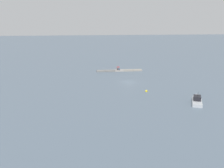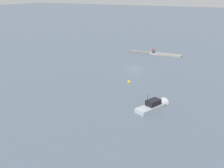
{
  "view_description": "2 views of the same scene",
  "coord_description": "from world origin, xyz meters",
  "px_view_note": "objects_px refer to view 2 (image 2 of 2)",
  "views": [
    {
      "loc": [
        13.98,
        69.17,
        17.3
      ],
      "look_at": [
        6.29,
        10.95,
        2.44
      ],
      "focal_mm": 39.95,
      "sensor_mm": 36.0,
      "label": 1
    },
    {
      "loc": [
        -22.14,
        58.53,
        18.79
      ],
      "look_at": [
        -1.17,
        15.62,
        1.18
      ],
      "focal_mm": 41.45,
      "sensor_mm": 36.0,
      "label": 2
    }
  ],
  "objects_px": {
    "person_seated_brown_right": "(153,52)",
    "umbrella_open_red": "(154,49)",
    "person_seated_blue_left": "(154,52)",
    "motorboat_grey_near": "(155,106)",
    "mooring_buoy_mid": "(129,82)"
  },
  "relations": [
    {
      "from": "person_seated_brown_right",
      "to": "umbrella_open_red",
      "type": "relative_size",
      "value": 0.57
    },
    {
      "from": "person_seated_blue_left",
      "to": "person_seated_brown_right",
      "type": "height_order",
      "value": "same"
    },
    {
      "from": "motorboat_grey_near",
      "to": "mooring_buoy_mid",
      "type": "bearing_deg",
      "value": 155.5
    },
    {
      "from": "motorboat_grey_near",
      "to": "umbrella_open_red",
      "type": "bearing_deg",
      "value": 131.62
    },
    {
      "from": "person_seated_blue_left",
      "to": "motorboat_grey_near",
      "type": "xyz_separation_m",
      "value": [
        -11.46,
        36.42,
        -0.4
      ]
    },
    {
      "from": "person_seated_brown_right",
      "to": "mooring_buoy_mid",
      "type": "relative_size",
      "value": 1.19
    },
    {
      "from": "person_seated_brown_right",
      "to": "mooring_buoy_mid",
      "type": "distance_m",
      "value": 27.02
    },
    {
      "from": "person_seated_brown_right",
      "to": "mooring_buoy_mid",
      "type": "bearing_deg",
      "value": 94.31
    },
    {
      "from": "person_seated_blue_left",
      "to": "umbrella_open_red",
      "type": "distance_m",
      "value": 0.92
    },
    {
      "from": "person_seated_blue_left",
      "to": "person_seated_brown_right",
      "type": "relative_size",
      "value": 1.0
    },
    {
      "from": "person_seated_brown_right",
      "to": "mooring_buoy_mid",
      "type": "height_order",
      "value": "person_seated_brown_right"
    },
    {
      "from": "mooring_buoy_mid",
      "to": "motorboat_grey_near",
      "type": "bearing_deg",
      "value": 131.66
    },
    {
      "from": "person_seated_blue_left",
      "to": "motorboat_grey_near",
      "type": "bearing_deg",
      "value": 104.76
    },
    {
      "from": "person_seated_blue_left",
      "to": "umbrella_open_red",
      "type": "bearing_deg",
      "value": -38.82
    },
    {
      "from": "person_seated_brown_right",
      "to": "umbrella_open_red",
      "type": "height_order",
      "value": "umbrella_open_red"
    }
  ]
}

